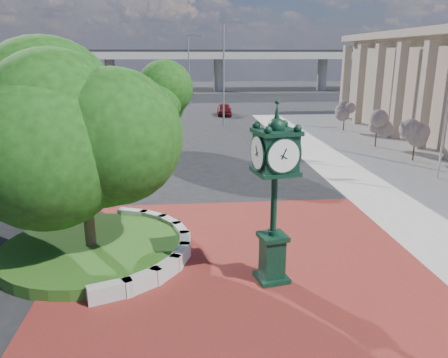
% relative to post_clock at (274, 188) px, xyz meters
% --- Properties ---
extents(ground, '(200.00, 200.00, 0.00)m').
position_rel_post_clock_xyz_m(ground, '(-0.83, 2.31, -2.97)').
color(ground, black).
rests_on(ground, ground).
extents(plaza, '(12.00, 12.00, 0.04)m').
position_rel_post_clock_xyz_m(plaza, '(-0.83, 1.31, -2.95)').
color(plaza, maroon).
rests_on(plaza, ground).
extents(planter_wall, '(2.96, 6.77, 0.54)m').
position_rel_post_clock_xyz_m(planter_wall, '(-3.54, 2.31, -2.70)').
color(planter_wall, '#9E9B93').
rests_on(planter_wall, ground).
extents(grass_bed, '(6.10, 6.10, 0.40)m').
position_rel_post_clock_xyz_m(grass_bed, '(-5.83, 2.31, -2.77)').
color(grass_bed, '#234D16').
rests_on(grass_bed, ground).
extents(overpass, '(90.00, 12.00, 7.50)m').
position_rel_post_clock_xyz_m(overpass, '(-1.04, 72.31, 3.57)').
color(overpass, '#9E9B93').
rests_on(overpass, ground).
extents(tree_planter, '(5.20, 5.20, 6.33)m').
position_rel_post_clock_xyz_m(tree_planter, '(-5.83, 2.31, 0.76)').
color(tree_planter, '#38281C').
rests_on(tree_planter, ground).
extents(tree_street, '(4.40, 4.40, 5.45)m').
position_rel_post_clock_xyz_m(tree_street, '(-4.83, 20.31, 0.27)').
color(tree_street, '#38281C').
rests_on(tree_street, ground).
extents(post_clock, '(1.29, 1.29, 5.40)m').
position_rel_post_clock_xyz_m(post_clock, '(0.00, 0.00, 0.00)').
color(post_clock, black).
rests_on(post_clock, ground).
extents(parked_car, '(1.80, 4.00, 1.33)m').
position_rel_post_clock_xyz_m(parked_car, '(2.05, 37.76, -2.30)').
color(parked_car, '#4F0B0D').
rests_on(parked_car, ground).
extents(street_lamp_near, '(2.13, 0.58, 9.56)m').
position_rel_post_clock_xyz_m(street_lamp_near, '(1.45, 29.55, 2.64)').
color(street_lamp_near, slate).
rests_on(street_lamp_near, ground).
extents(street_lamp_far, '(2.02, 0.65, 9.10)m').
position_rel_post_clock_xyz_m(street_lamp_far, '(-1.53, 46.87, 2.37)').
color(street_lamp_far, slate).
rests_on(street_lamp_far, ground).
extents(shrub_near, '(1.20, 1.20, 2.20)m').
position_rel_post_clock_xyz_m(shrub_near, '(12.21, 14.56, -1.37)').
color(shrub_near, '#38281C').
rests_on(shrub_near, ground).
extents(shrub_mid, '(1.20, 1.20, 2.20)m').
position_rel_post_clock_xyz_m(shrub_mid, '(11.67, 19.07, -1.37)').
color(shrub_mid, '#38281C').
rests_on(shrub_mid, ground).
extents(shrub_far, '(1.20, 1.20, 2.20)m').
position_rel_post_clock_xyz_m(shrub_far, '(11.87, 26.35, -1.37)').
color(shrub_far, '#38281C').
rests_on(shrub_far, ground).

